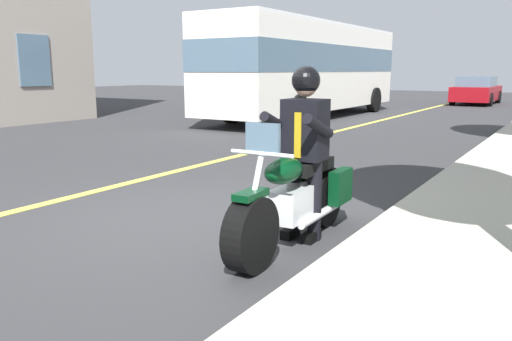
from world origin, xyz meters
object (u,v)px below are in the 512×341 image
object	(u,v)px
bus_near	(310,65)
car_dark	(477,91)
motorcycle_main	(295,199)
rider_main	(304,138)

from	to	relation	value
bus_near	car_dark	world-z (taller)	bus_near
bus_near	car_dark	distance (m)	11.90
bus_near	car_dark	xyz separation A→B (m)	(-11.18, 3.91, -1.18)
motorcycle_main	rider_main	world-z (taller)	rider_main
rider_main	car_dark	world-z (taller)	rider_main
car_dark	rider_main	bearing A→B (deg)	5.30
bus_near	car_dark	size ratio (longest dim) A/B	2.40
motorcycle_main	bus_near	bearing A→B (deg)	-154.18
motorcycle_main	car_dark	distance (m)	23.91
motorcycle_main	car_dark	world-z (taller)	car_dark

